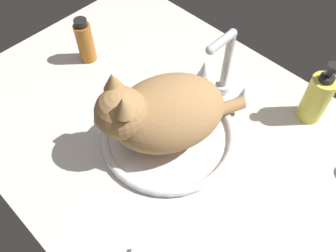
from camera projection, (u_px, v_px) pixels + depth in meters
countertop at (172, 136)px, 86.52cm from camera, size 111.52×76.01×3.00cm
sink_basin at (168, 133)px, 84.06cm from camera, size 32.93×32.93×2.10cm
faucet at (223, 71)px, 86.74cm from camera, size 16.23×10.77×20.41cm
cat at (159, 113)px, 76.12cm from camera, size 27.79×34.77×20.00cm
soap_pump_bottle at (317, 98)px, 82.97cm from camera, size 6.08×6.08×17.51cm
amber_bottle at (85, 41)px, 95.54cm from camera, size 4.62×4.62×13.34cm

